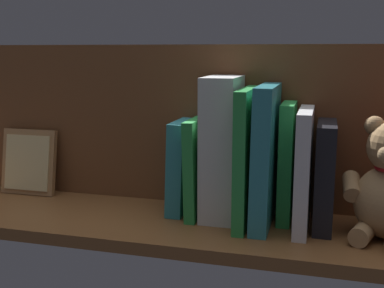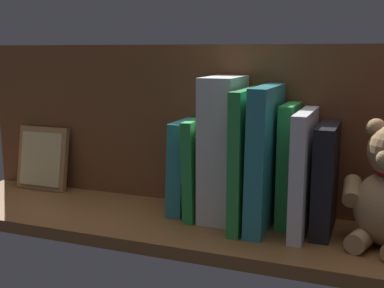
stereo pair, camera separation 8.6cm
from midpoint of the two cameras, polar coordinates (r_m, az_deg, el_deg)
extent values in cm
cube|color=brown|center=(90.36, 2.77, -9.49)|extent=(103.62, 25.78, 2.20)
cube|color=brown|center=(96.01, 4.88, 2.07)|extent=(103.62, 1.50, 31.40)
sphere|color=tan|center=(82.69, 23.50, 1.63)|extent=(3.21, 3.21, 3.21)
cylinder|color=tan|center=(84.10, 20.97, -5.14)|extent=(3.01, 6.02, 4.47)
cylinder|color=tan|center=(81.96, 21.85, -10.45)|extent=(4.47, 5.31, 3.21)
cube|color=black|center=(86.15, 18.11, -3.90)|extent=(3.16, 13.04, 18.31)
cube|color=silver|center=(84.85, 15.74, -3.20)|extent=(2.33, 15.61, 20.58)
cube|color=green|center=(87.83, 13.92, -2.40)|extent=(2.34, 9.94, 21.27)
cube|color=teal|center=(85.06, 11.39, -1.61)|extent=(3.40, 15.94, 24.55)
cube|color=green|center=(85.65, 9.19, -1.65)|extent=(2.10, 16.09, 23.92)
cube|color=silver|center=(88.40, 6.44, -0.57)|extent=(6.01, 11.97, 25.77)
cube|color=green|center=(90.43, 3.47, -2.75)|extent=(2.37, 12.34, 18.14)
cube|color=teal|center=(92.46, 1.75, -2.66)|extent=(3.62, 10.29, 17.48)
cube|color=#A87A4C|center=(111.64, -14.89, -1.65)|extent=(12.30, 3.81, 13.89)
cube|color=beige|center=(111.07, -15.10, -1.72)|extent=(10.34, 2.57, 11.54)
camera|label=1|loc=(0.04, -87.14, 0.55)|focal=45.81mm
camera|label=2|loc=(0.04, 92.86, -0.55)|focal=45.81mm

